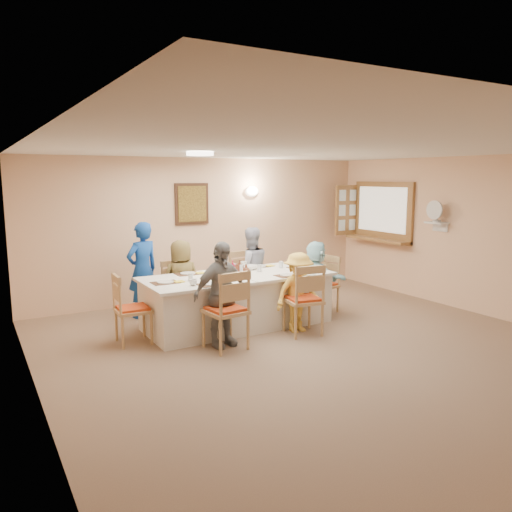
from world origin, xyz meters
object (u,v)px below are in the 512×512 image
chair_back_left (179,290)px  diner_front_right (298,292)px  diner_back_left (181,280)px  diner_front_left (221,294)px  chair_front_right (303,299)px  desk_fan (436,214)px  chair_back_right (247,280)px  diner_right_end (316,277)px  serving_hatch (383,212)px  chair_front_left (225,309)px  caregiver (143,270)px  diner_back_right (250,269)px  dining_table (238,300)px  condiment_ketchup (233,268)px  chair_left_end (133,308)px  chair_right_end (322,284)px

chair_back_left → diner_front_right: bearing=-59.9°
diner_back_left → diner_front_left: 1.36m
chair_front_right → diner_front_right: size_ratio=0.89×
desk_fan → chair_back_right: 3.37m
chair_back_left → chair_front_right: chair_front_right is taller
desk_fan → diner_front_left: 4.19m
diner_right_end → diner_back_left: bearing=66.5°
serving_hatch → chair_front_left: serving_hatch is taller
chair_back_left → diner_right_end: size_ratio=0.77×
caregiver → diner_front_left: bearing=86.4°
diner_back_right → diner_back_left: bearing=9.6°
diner_back_right → diner_front_left: (-1.20, -1.36, 0.00)m
serving_hatch → caregiver: size_ratio=1.01×
chair_front_right → diner_back_right: (0.00, 1.48, 0.18)m
chair_back_right → caregiver: 1.71m
chair_front_left → chair_back_left: bearing=-95.8°
dining_table → diner_back_left: (-0.60, 0.68, 0.24)m
dining_table → serving_hatch: bearing=12.5°
condiment_ketchup → dining_table: bearing=-23.5°
chair_left_end → diner_back_left: bearing=-52.0°
chair_back_right → chair_front_left: bearing=-135.6°
chair_left_end → chair_right_end: 3.10m
chair_right_end → diner_back_right: (-0.95, 0.68, 0.23)m
diner_front_right → chair_left_end: bearing=160.8°
desk_fan → chair_back_left: (-4.10, 1.35, -1.10)m
chair_back_left → diner_front_left: bearing=-98.9°
dining_table → chair_front_right: chair_front_right is taller
chair_back_right → desk_fan: bearing=-33.7°
caregiver → diner_front_right: bearing=114.6°
dining_table → diner_right_end: size_ratio=2.36×
chair_back_right → diner_back_left: (-1.20, -0.12, 0.14)m
chair_right_end → chair_left_end: bearing=-94.6°
chair_right_end → diner_back_left: 2.26m
diner_front_right → condiment_ketchup: diner_front_right is taller
diner_back_right → diner_right_end: diner_back_right is taller
chair_back_left → diner_front_right: 1.91m
desk_fan → chair_left_end: (-5.05, 0.55, -1.08)m
chair_back_left → chair_right_end: size_ratio=0.99×
serving_hatch → diner_front_left: bearing=-160.6°
chair_left_end → diner_front_right: size_ratio=0.83×
diner_back_right → diner_front_right: bearing=99.6°
chair_back_right → condiment_ketchup: condiment_ketchup is taller
chair_back_right → caregiver: bearing=159.3°
chair_right_end → condiment_ketchup: condiment_ketchup is taller
chair_front_left → chair_right_end: size_ratio=1.13×
chair_left_end → diner_right_end: (2.97, 0.00, 0.11)m
diner_front_left → condiment_ketchup: bearing=45.4°
chair_back_right → chair_left_end: (-2.15, -0.80, -0.01)m
condiment_ketchup → diner_front_left: bearing=-127.2°
chair_back_right → chair_front_right: 1.60m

